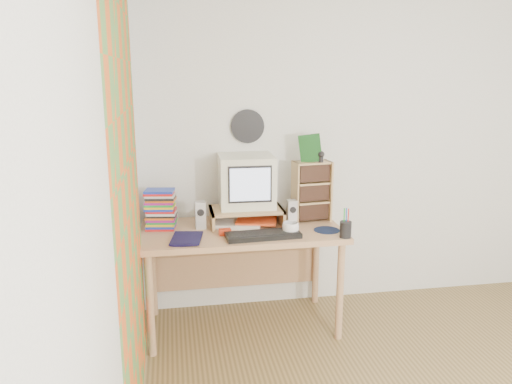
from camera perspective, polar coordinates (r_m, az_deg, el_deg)
name	(u,v)px	position (r m, az deg, el deg)	size (l,w,h in m)	color
back_wall	(364,147)	(4.02, 12.26, 5.06)	(3.50, 3.50, 0.00)	white
left_wall	(108,223)	(2.04, -16.51, -3.39)	(3.50, 3.50, 0.00)	white
curtain	(130,213)	(2.52, -14.26, -2.39)	(2.20, 2.20, 0.00)	#DB5A1E
wall_disc	(248,126)	(3.73, -0.97, 7.51)	(0.25, 0.25, 0.02)	black
desk	(240,244)	(3.62, -1.79, -5.94)	(1.40, 0.70, 0.75)	tan
monitor_riser	(246,212)	(3.59, -1.11, -2.26)	(0.52, 0.30, 0.12)	tan
crt_monitor	(247,181)	(3.59, -1.05, 1.21)	(0.39, 0.39, 0.37)	silver
speaker_left	(200,215)	(3.52, -6.37, -2.63)	(0.07, 0.07, 0.19)	silver
speaker_right	(292,212)	(3.61, 4.10, -2.30)	(0.07, 0.07, 0.18)	silver
keyboard	(263,235)	(3.33, 0.82, -4.96)	(0.50, 0.17, 0.03)	black
dvd_stack	(161,209)	(3.54, -10.82, -1.96)	(0.20, 0.14, 0.28)	brown
cd_rack	(312,191)	(3.69, 6.38, 0.10)	(0.26, 0.14, 0.44)	tan
mug	(291,229)	(3.38, 3.97, -4.22)	(0.11, 0.11, 0.09)	white
diary	(172,237)	(3.32, -9.60, -5.08)	(0.24, 0.18, 0.05)	#110E35
mousepad	(327,230)	(3.51, 8.09, -4.34)	(0.18, 0.18, 0.00)	#0F1A33
pen_cup	(346,226)	(3.37, 10.21, -3.88)	(0.08, 0.08, 0.15)	black
papers	(245,222)	(3.59, -1.25, -3.46)	(0.33, 0.24, 0.04)	white
red_box	(225,232)	(3.39, -3.57, -4.58)	(0.08, 0.05, 0.04)	red
game_box	(310,148)	(3.61, 6.22, 5.00)	(0.15, 0.03, 0.20)	#164E1B
webcam	(321,157)	(3.61, 7.44, 4.03)	(0.05, 0.05, 0.08)	black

